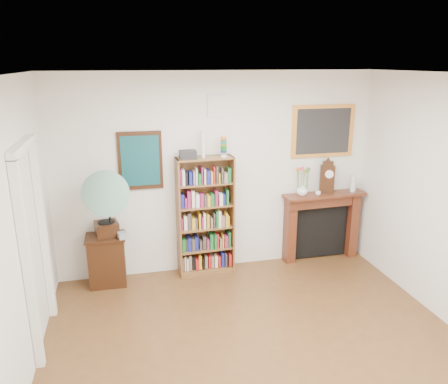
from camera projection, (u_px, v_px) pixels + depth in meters
name	position (u px, v px, depth m)	size (l,w,h in m)	color
room	(280.00, 244.00, 3.76)	(4.51, 5.01, 2.81)	#553319
door_casing	(34.00, 231.00, 4.43)	(0.08, 1.02, 2.17)	white
teal_poster	(140.00, 161.00, 5.77)	(0.58, 0.04, 0.78)	black
small_picture	(218.00, 105.00, 5.80)	(0.26, 0.04, 0.30)	white
gilt_painting	(323.00, 131.00, 6.26)	(0.95, 0.04, 0.75)	#ED9A3D
bookshelf	(205.00, 210.00, 6.03)	(0.79, 0.31, 1.94)	brown
side_cabinet	(107.00, 260.00, 5.85)	(0.52, 0.38, 0.70)	black
fireplace	(321.00, 220.00, 6.58)	(1.25, 0.35, 1.05)	#4B1A11
gramophone	(104.00, 200.00, 5.48)	(0.70, 0.81, 0.94)	black
cd_stack	(123.00, 235.00, 5.66)	(0.12, 0.12, 0.08)	#B4B5C1
mantel_clock	(327.00, 178.00, 6.38)	(0.23, 0.18, 0.47)	black
flower_vase	(302.00, 190.00, 6.30)	(0.16, 0.16, 0.17)	white
teacup	(318.00, 193.00, 6.32)	(0.07, 0.07, 0.06)	white
bottle_left	(353.00, 184.00, 6.46)	(0.07, 0.07, 0.24)	silver
bottle_right	(354.00, 185.00, 6.50)	(0.06, 0.06, 0.20)	silver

